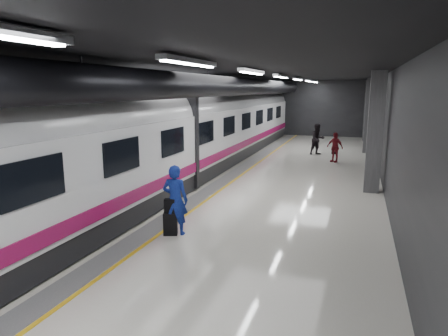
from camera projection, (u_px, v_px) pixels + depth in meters
The scene contains 9 objects.
ground at pixel (242, 194), 14.79m from camera, with size 40.00×40.00×0.00m, color silver.
platform_hall at pixel (242, 97), 15.07m from camera, with size 10.02×40.02×4.51m.
train at pixel (161, 136), 15.40m from camera, with size 3.05×38.00×4.05m.
traveler_main at pixel (175, 200), 10.60m from camera, with size 0.69×0.45×1.89m, color #1744AF.
suitcase_main at pixel (170, 224), 10.65m from camera, with size 0.37×0.23×0.60m, color black.
shoulder_bag at pixel (170, 206), 10.57m from camera, with size 0.29×0.15×0.39m, color black.
traveler_far_a at pixel (318, 139), 23.58m from camera, with size 0.90×0.70×1.84m, color black.
traveler_far_b at pixel (335, 147), 21.21m from camera, with size 0.93×0.39×1.59m, color maroon.
suitcase_far at pixel (335, 150), 23.90m from camera, with size 0.32×0.21×0.48m, color black.
Camera 1 is at (3.95, -13.77, 3.85)m, focal length 32.00 mm.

